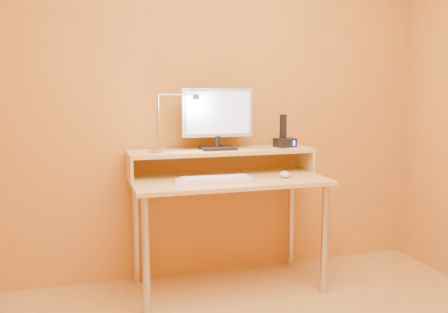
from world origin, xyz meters
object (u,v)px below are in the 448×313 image
object	(u,v)px
monitor_panel	(217,113)
keyboard	(216,180)
lamp_base	(159,150)
phone_dock	(285,143)
mouse	(285,174)
remote_control	(180,182)

from	to	relation	value
monitor_panel	keyboard	world-z (taller)	monitor_panel
lamp_base	phone_dock	world-z (taller)	phone_dock
phone_dock	mouse	world-z (taller)	phone_dock
phone_dock	remote_control	bearing A→B (deg)	-173.88
keyboard	mouse	size ratio (longest dim) A/B	3.85
phone_dock	mouse	distance (m)	0.30
lamp_base	mouse	distance (m)	0.80
keyboard	mouse	bearing A→B (deg)	5.71
keyboard	remote_control	distance (m)	0.22
lamp_base	mouse	world-z (taller)	lamp_base
monitor_panel	keyboard	size ratio (longest dim) A/B	1.07
monitor_panel	lamp_base	world-z (taller)	monitor_panel
lamp_base	phone_dock	size ratio (longest dim) A/B	0.77
keyboard	phone_dock	bearing A→B (deg)	26.98
lamp_base	remote_control	bearing A→B (deg)	-69.28
monitor_panel	remote_control	xyz separation A→B (m)	(-0.30, -0.26, -0.39)
monitor_panel	phone_dock	bearing A→B (deg)	2.70
lamp_base	mouse	xyz separation A→B (m)	(0.76, -0.20, -0.15)
mouse	remote_control	world-z (taller)	mouse
monitor_panel	mouse	size ratio (longest dim) A/B	4.11
lamp_base	keyboard	size ratio (longest dim) A/B	0.23
phone_dock	keyboard	distance (m)	0.64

